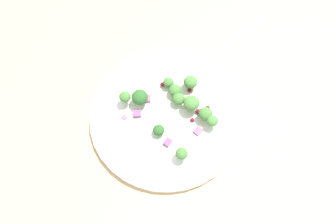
{
  "coord_description": "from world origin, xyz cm",
  "views": [
    {
      "loc": [
        -19.14,
        -16.77,
        55.36
      ],
      "look_at": [
        -1.2,
        -0.34,
        2.7
      ],
      "focal_mm": 35.52,
      "sensor_mm": 36.0,
      "label": 1
    }
  ],
  "objects": [
    {
      "name": "ground_plane",
      "position": [
        0.0,
        0.0,
        -1.0
      ],
      "size": [
        180.0,
        180.0,
        2.0
      ],
      "primitive_type": "cube",
      "color": "tan"
    },
    {
      "name": "plate",
      "position": [
        -1.2,
        -0.34,
        0.86
      ],
      "size": [
        27.56,
        27.56,
        1.7
      ],
      "color": "white",
      "rests_on": "ground_plane"
    },
    {
      "name": "dressing_pool",
      "position": [
        -1.2,
        -0.34,
        1.3
      ],
      "size": [
        15.99,
        15.99,
        0.2
      ],
      "primitive_type": "cylinder",
      "color": "white",
      "rests_on": "plate"
    },
    {
      "name": "broccoli_floret_0",
      "position": [
        -2.69,
        5.05,
        3.36
      ],
      "size": [
        2.89,
        2.89,
        2.92
      ],
      "color": "#ADD18E",
      "rests_on": "plate"
    },
    {
      "name": "broccoli_floret_1",
      "position": [
        -4.37,
        7.08,
        3.27
      ],
      "size": [
        2.1,
        2.1,
        2.13
      ],
      "color": "#9EC684",
      "rests_on": "plate"
    },
    {
      "name": "broccoli_floret_2",
      "position": [
        5.82,
        0.56,
        3.12
      ],
      "size": [
        2.53,
        2.53,
        2.56
      ],
      "color": "#8EB77A",
      "rests_on": "plate"
    },
    {
      "name": "broccoli_floret_3",
      "position": [
        2.8,
        -5.47,
        3.07
      ],
      "size": [
        2.41,
        2.41,
        2.44
      ],
      "color": "#9EC684",
      "rests_on": "plate"
    },
    {
      "name": "broccoli_floret_4",
      "position": [
        3.29,
        3.65,
        2.61
      ],
      "size": [
        1.96,
        1.96,
        1.98
      ],
      "color": "#9EC684",
      "rests_on": "plate"
    },
    {
      "name": "broccoli_floret_5",
      "position": [
        -5.34,
        -7.19,
        3.02
      ],
      "size": [
        2.07,
        2.07,
        2.1
      ],
      "color": "#8EB77A",
      "rests_on": "plate"
    },
    {
      "name": "broccoli_floret_6",
      "position": [
        1.96,
        0.02,
        2.66
      ],
      "size": [
        2.26,
        2.26,
        2.29
      ],
      "color": "#9EC684",
      "rests_on": "plate"
    },
    {
      "name": "broccoli_floret_7",
      "position": [
        -4.72,
        -1.4,
        2.44
      ],
      "size": [
        2.01,
        2.01,
        2.03
      ],
      "color": "#9EC684",
      "rests_on": "plate"
    },
    {
      "name": "broccoli_floret_8",
      "position": [
        2.83,
        1.65,
        2.66
      ],
      "size": [
        2.33,
        2.33,
        2.36
      ],
      "color": "#8EB77A",
      "rests_on": "plate"
    },
    {
      "name": "broccoli_floret_9",
      "position": [
        2.56,
        -7.2,
        3.07
      ],
      "size": [
        2.06,
        2.06,
        2.09
      ],
      "color": "#ADD18E",
      "rests_on": "plate"
    },
    {
      "name": "broccoli_floret_10",
      "position": [
        2.55,
        -2.44,
        3.45
      ],
      "size": [
        2.83,
        2.83,
        2.86
      ],
      "color": "#9EC684",
      "rests_on": "plate"
    },
    {
      "name": "cranberry_0",
      "position": [
        4.59,
        -4.72,
        1.7
      ],
      "size": [
        0.82,
        0.82,
        0.82
      ],
      "primitive_type": "sphere",
      "color": "maroon",
      "rests_on": "plate"
    },
    {
      "name": "cranberry_1",
      "position": [
        2.82,
        -3.93,
        1.74
      ],
      "size": [
        0.97,
        0.97,
        0.97
      ],
      "primitive_type": "sphere",
      "color": "maroon",
      "rests_on": "plate"
    },
    {
      "name": "cranberry_2",
      "position": [
        5.06,
        -0.4,
        1.79
      ],
      "size": [
        0.85,
        0.85,
        0.85
      ],
      "primitive_type": "sphere",
      "color": "maroon",
      "rests_on": "plate"
    },
    {
      "name": "cranberry_3",
      "position": [
        0.9,
        -4.22,
        1.62
      ],
      "size": [
        0.79,
        0.79,
        0.79
      ],
      "primitive_type": "sphere",
      "color": "maroon",
      "rests_on": "plate"
    },
    {
      "name": "cranberry_4",
      "position": [
        2.48,
        4.46,
        1.97
      ],
      "size": [
        0.79,
        0.79,
        0.79
      ],
      "primitive_type": "sphere",
      "color": "maroon",
      "rests_on": "plate"
    },
    {
      "name": "onion_bit_0",
      "position": [
        0.33,
        -6.3,
        1.53
      ],
      "size": [
        1.47,
        1.33,
        0.51
      ],
      "primitive_type": "cube",
      "rotation": [
        0.0,
        0.0,
        1.63
      ],
      "color": "#843D75",
      "rests_on": "plate"
    },
    {
      "name": "onion_bit_1",
      "position": [
        -6.77,
        5.04,
        1.54
      ],
      "size": [
        0.96,
        1.09,
        0.32
      ],
      "primitive_type": "cube",
      "rotation": [
        0.0,
        0.0,
        1.42
      ],
      "color": "#A35B93",
      "rests_on": "plate"
    },
    {
      "name": "onion_bit_2",
      "position": [
        -1.42,
        4.58,
        1.81
      ],
      "size": [
        1.78,
        1.8,
        0.44
      ],
      "primitive_type": "cube",
      "rotation": [
        0.0,
        0.0,
        0.85
      ],
      "color": "#934C84",
      "rests_on": "plate"
    },
    {
      "name": "onion_bit_3",
      "position": [
        -4.82,
        3.71,
        1.87
      ],
      "size": [
        1.78,
        1.77,
        0.57
      ],
      "primitive_type": "cube",
      "rotation": [
        0.0,
        0.0,
        2.39
      ],
      "color": "#934C84",
      "rests_on": "plate"
    },
    {
      "name": "onion_bit_4",
      "position": [
        -5.1,
        -3.85,
        1.83
      ],
      "size": [
        1.49,
        1.28,
        0.34
      ],
      "primitive_type": "cube",
      "rotation": [
        0.0,
        0.0,
        1.68
      ],
      "color": "#843D75",
      "rests_on": "plate"
    },
    {
      "name": "fork",
      "position": [
        18.04,
        1.52,
        0.25
      ],
      "size": [
        18.68,
        4.2,
        0.5
      ],
      "color": "silver",
      "rests_on": "ground_plane"
    }
  ]
}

